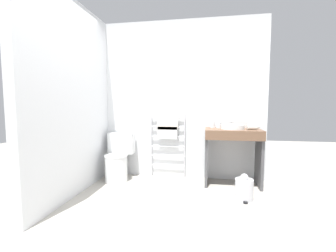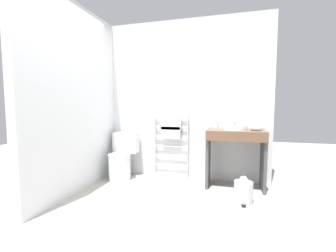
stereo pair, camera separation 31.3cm
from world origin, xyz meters
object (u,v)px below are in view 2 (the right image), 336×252
toilet (122,158)px  sink_basin (235,127)px  trash_bin (243,191)px  cup_near_wall (216,125)px  hair_dryer (256,128)px  cup_near_edge (222,125)px  towel_radiator (171,133)px

toilet → sink_basin: size_ratio=2.21×
toilet → trash_bin: bearing=-14.3°
cup_near_wall → hair_dryer: size_ratio=0.56×
cup_near_edge → hair_dryer: (0.47, -0.17, -0.01)m
toilet → towel_radiator: 0.90m
hair_dryer → trash_bin: hair_dryer is taller
cup_near_wall → trash_bin: size_ratio=0.31×
towel_radiator → sink_basin: towel_radiator is taller
toilet → cup_near_wall: 1.61m
sink_basin → cup_near_wall: (-0.28, 0.18, 0.02)m
cup_near_wall → cup_near_edge: size_ratio=0.98×
towel_radiator → trash_bin: (1.11, -0.73, -0.60)m
toilet → towel_radiator: towel_radiator is taller
toilet → towel_radiator: size_ratio=0.72×
sink_basin → cup_near_edge: size_ratio=3.28×
towel_radiator → hair_dryer: (1.28, -0.24, 0.14)m
trash_bin → toilet: bearing=165.7°
towel_radiator → trash_bin: size_ratio=3.12×
towel_radiator → cup_near_edge: 0.83m
hair_dryer → cup_near_edge: bearing=160.6°
toilet → cup_near_edge: size_ratio=7.25×
towel_radiator → hair_dryer: size_ratio=5.76×
cup_near_wall → sink_basin: bearing=-31.7°
sink_basin → cup_near_edge: (-0.19, 0.13, 0.02)m
toilet → towel_radiator: (0.77, 0.25, 0.40)m
hair_dryer → sink_basin: bearing=172.9°
cup_near_edge → trash_bin: size_ratio=0.31×
sink_basin → trash_bin: sink_basin is taller
hair_dryer → trash_bin: size_ratio=0.54×
sink_basin → towel_radiator: bearing=168.5°
toilet → cup_near_edge: cup_near_edge is taller
toilet → towel_radiator: bearing=18.3°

